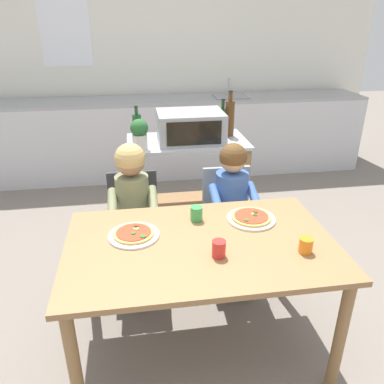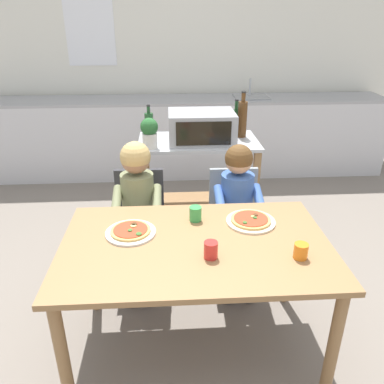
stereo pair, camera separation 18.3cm
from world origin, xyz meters
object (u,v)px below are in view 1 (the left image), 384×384
(bottle_slim_sauce, at_px, (230,117))
(pizza_plate_white, at_px, (134,234))
(kitchen_island_cart, at_px, (187,175))
(pizza_plate_cream, at_px, (251,218))
(dining_chair_left, at_px, (135,222))
(dining_table, at_px, (201,257))
(child_in_blue_striped_shirt, at_px, (233,201))
(dining_chair_right, at_px, (228,216))
(drinking_cup_orange, at_px, (306,245))
(bottle_dark_olive_oil, at_px, (137,126))
(potted_herb_plant, at_px, (140,133))
(drinking_cup_green, at_px, (196,214))
(drinking_cup_red, at_px, (219,249))
(bottle_squat_spirits, at_px, (223,119))
(toaster_oven, at_px, (190,127))
(child_in_olive_shirt, at_px, (133,203))

(bottle_slim_sauce, bearing_deg, pizza_plate_white, -123.69)
(kitchen_island_cart, distance_m, pizza_plate_cream, 1.10)
(dining_chair_left, xyz_separation_m, pizza_plate_white, (0.00, -0.61, 0.26))
(pizza_plate_cream, bearing_deg, bottle_slim_sauce, 82.82)
(dining_table, bearing_deg, child_in_blue_striped_shirt, 60.63)
(dining_chair_left, relative_size, dining_chair_right, 1.00)
(kitchen_island_cart, bearing_deg, drinking_cup_orange, -74.84)
(bottle_dark_olive_oil, height_order, potted_herb_plant, bottle_dark_olive_oil)
(drinking_cup_green, height_order, drinking_cup_orange, drinking_cup_green)
(kitchen_island_cart, relative_size, dining_table, 0.68)
(drinking_cup_red, bearing_deg, drinking_cup_orange, -3.91)
(potted_herb_plant, height_order, child_in_blue_striped_shirt, potted_herb_plant)
(child_in_blue_striped_shirt, relative_size, drinking_cup_red, 11.92)
(dining_chair_left, distance_m, drinking_cup_orange, 1.26)
(dining_table, xyz_separation_m, drinking_cup_red, (0.06, -0.14, 0.14))
(bottle_squat_spirits, xyz_separation_m, drinking_cup_red, (-0.38, -1.59, -0.23))
(dining_table, xyz_separation_m, drinking_cup_green, (0.02, 0.24, 0.14))
(child_in_blue_striped_shirt, bearing_deg, pizza_plate_cream, -89.99)
(bottle_squat_spirits, relative_size, dining_chair_right, 0.35)
(bottle_dark_olive_oil, bearing_deg, drinking_cup_red, -76.92)
(drinking_cup_green, xyz_separation_m, drinking_cup_orange, (0.48, -0.40, -0.00))
(pizza_plate_white, bearing_deg, drinking_cup_orange, -18.45)
(bottle_slim_sauce, distance_m, dining_chair_right, 0.86)
(potted_herb_plant, height_order, drinking_cup_red, potted_herb_plant)
(bottle_dark_olive_oil, relative_size, drinking_cup_orange, 3.51)
(dining_table, height_order, pizza_plate_cream, pizza_plate_cream)
(toaster_oven, height_order, drinking_cup_green, toaster_oven)
(kitchen_island_cart, bearing_deg, pizza_plate_cream, -78.47)
(kitchen_island_cart, xyz_separation_m, dining_table, (-0.11, -1.26, 0.05))
(bottle_squat_spirits, xyz_separation_m, child_in_blue_striped_shirt, (-0.11, -0.86, -0.34))
(dining_table, relative_size, drinking_cup_red, 16.24)
(bottle_squat_spirits, bearing_deg, child_in_olive_shirt, -132.93)
(dining_table, bearing_deg, bottle_squat_spirits, 73.10)
(kitchen_island_cart, distance_m, dining_chair_left, 0.71)
(dining_chair_left, distance_m, drinking_cup_red, 1.00)
(kitchen_island_cart, relative_size, drinking_cup_orange, 12.33)
(pizza_plate_white, bearing_deg, toaster_oven, 67.00)
(kitchen_island_cart, xyz_separation_m, pizza_plate_cream, (0.22, -1.07, 0.15))
(potted_herb_plant, xyz_separation_m, dining_chair_right, (0.59, -0.39, -0.53))
(bottle_squat_spirits, xyz_separation_m, potted_herb_plant, (-0.71, -0.35, 0.01))
(child_in_olive_shirt, bearing_deg, drinking_cup_green, -45.80)
(child_in_blue_striped_shirt, distance_m, pizza_plate_white, 0.82)
(bottle_squat_spirits, bearing_deg, drinking_cup_green, -109.29)
(toaster_oven, height_order, child_in_olive_shirt, toaster_oven)
(child_in_blue_striped_shirt, distance_m, pizza_plate_cream, 0.40)
(dining_chair_right, height_order, drinking_cup_red, dining_chair_right)
(bottle_slim_sauce, relative_size, pizza_plate_white, 1.36)
(drinking_cup_red, bearing_deg, pizza_plate_cream, 51.35)
(toaster_oven, distance_m, pizza_plate_cream, 1.09)
(dining_chair_right, distance_m, drinking_cup_red, 0.93)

